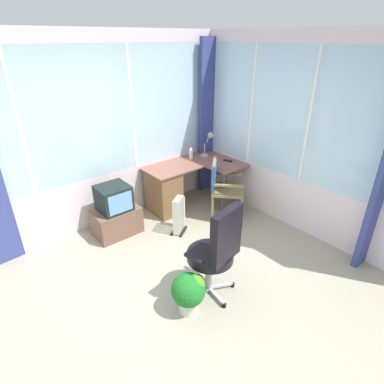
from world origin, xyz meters
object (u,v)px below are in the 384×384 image
Objects in this scene: wooden_armchair at (220,182)px; space_heater at (179,214)px; office_chair at (217,248)px; desk at (168,188)px; potted_plant at (189,291)px; tv_remote at (228,161)px; desk_lamp at (210,140)px; tv_on_stand at (116,213)px; spray_bottle at (191,153)px.

space_heater is (-0.77, 0.04, -0.30)m from wooden_armchair.
wooden_armchair is 0.82× the size of office_chair.
potted_plant is (-1.09, -1.85, -0.13)m from desk.
wooden_armchair is 2.04m from potted_plant.
space_heater is (-1.21, -0.24, -0.46)m from tv_remote.
tv_remote is 0.55m from wooden_armchair.
office_chair is at bearing -130.82° from desk_lamp.
desk is 2.60× the size of space_heater.
tv_remote reaches higher than desk.
tv_on_stand is at bearing 86.31° from potted_plant.
office_chair is (-1.68, -1.50, -0.11)m from tv_remote.
space_heater is (-1.17, -0.63, -0.72)m from desk_lamp.
tv_on_stand is at bearing 158.82° from wooden_armchair.
tv_on_stand is (-0.98, -0.06, -0.07)m from desk.
potted_plant is at bearing -136.78° from desk_lamp.
tv_on_stand is (-0.26, 1.80, -0.30)m from office_chair.
office_chair is 0.51m from potted_plant.
desk_lamp is 0.90× the size of potted_plant.
tv_on_stand is 1.36× the size of space_heater.
wooden_armchair is 1.66× the size of space_heater.
space_heater is at bearing -151.50° from desk_lamp.
space_heater is (-0.25, -0.60, -0.12)m from desk.
desk_lamp is at bearing 43.22° from potted_plant.
space_heater is (0.73, -0.54, -0.05)m from tv_on_stand.
desk_lamp reaches higher than tv_on_stand.
wooden_armchair reaches higher than desk.
office_chair is at bearing -135.37° from wooden_armchair.
space_heater is 1.19× the size of potted_plant.
office_chair is (-0.72, -1.86, 0.23)m from desk.
tv_remote is at bearing -49.68° from spray_bottle.
tv_on_stand reaches higher than potted_plant.
desk is 1.91× the size of tv_on_stand.
tv_on_stand is (-1.89, -0.10, -0.67)m from desk_lamp.
potted_plant is (-0.12, -1.79, -0.06)m from tv_on_stand.
space_heater is at bearing 69.56° from office_chair.
tv_remote is 0.27× the size of space_heater.
spray_bottle is 0.29× the size of tv_on_stand.
space_heater is at bearing -112.64° from desk.
wooden_armchair reaches higher than space_heater.
desk is 9.63× the size of tv_remote.
desk is at bearing 137.64° from tv_remote.
office_chair reaches higher than tv_on_stand.
spray_bottle is 0.39× the size of space_heater.
spray_bottle is at bearing 168.38° from desk_lamp.
tv_remote is at bearing -8.76° from tv_on_stand.
desk_lamp is 0.89m from wooden_armchair.
tv_on_stand reaches higher than tv_remote.
office_chair is (-1.28, -1.97, -0.20)m from spray_bottle.
space_heater is (-0.81, -0.71, -0.55)m from spray_bottle.
tv_remote is 2.25m from office_chair.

